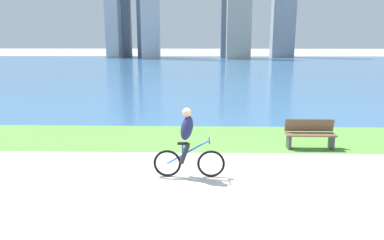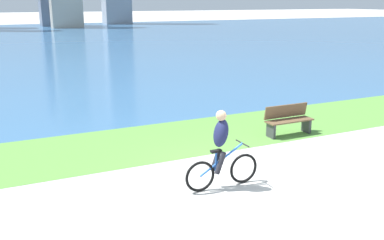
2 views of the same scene
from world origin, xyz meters
name	(u,v)px [view 1 (image 1 of 2)]	position (x,y,z in m)	size (l,w,h in m)	color
ground_plane	(218,172)	(0.00, 0.00, 0.00)	(300.00, 300.00, 0.00)	#B2AFA8
grass_strip_bayside	(214,138)	(0.00, 3.29, 0.00)	(120.00, 3.34, 0.01)	#59933D
bay_water_surface	(205,67)	(0.00, 38.19, 0.00)	(300.00, 66.47, 0.00)	#386693
cyclist_lead	(188,144)	(-0.76, -0.30, 0.84)	(1.74, 0.52, 1.72)	black
bench_near_path	(310,134)	(2.91, 2.19, 0.45)	(1.50, 0.47, 0.90)	brown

